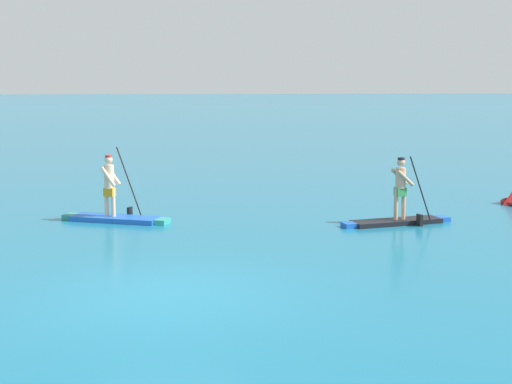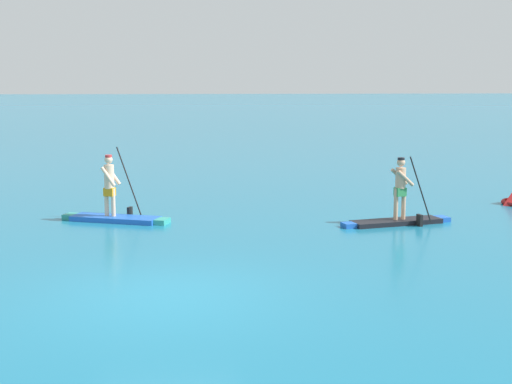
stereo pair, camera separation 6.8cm
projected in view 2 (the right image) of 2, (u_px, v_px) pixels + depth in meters
The scene contains 3 objects.
ground at pixel (166, 296), 12.16m from camera, with size 440.00×440.00×0.00m, color #196B8C.
paddleboarder_mid_center at pixel (115, 208), 18.66m from camera, with size 2.89×1.53×1.93m.
paddleboarder_far_right at pixel (398, 210), 18.25m from camera, with size 3.01×1.09×1.81m.
Camera 2 is at (0.18, -11.85, 3.60)m, focal length 49.98 mm.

